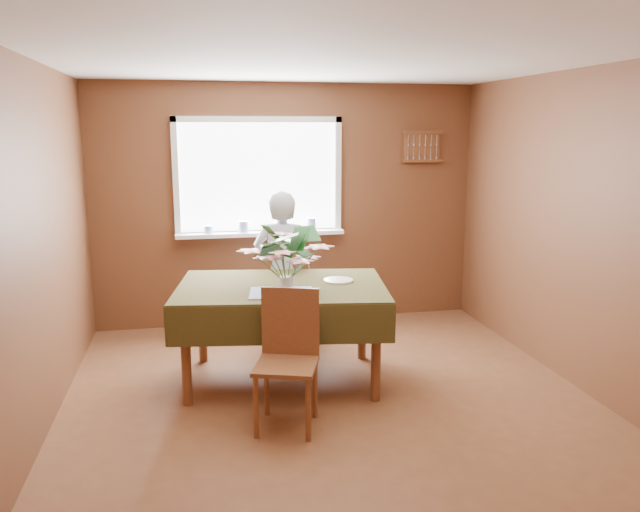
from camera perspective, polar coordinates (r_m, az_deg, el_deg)
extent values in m
plane|color=brown|center=(4.75, 1.36, -13.85)|extent=(4.50, 4.50, 0.00)
plane|color=white|center=(4.31, 1.53, 17.72)|extent=(4.50, 4.50, 0.00)
plane|color=brown|center=(6.55, -2.97, 4.64)|extent=(4.00, 0.00, 4.00)
plane|color=brown|center=(2.29, 14.22, -8.88)|extent=(4.00, 0.00, 4.00)
plane|color=brown|center=(4.38, -25.00, 0.11)|extent=(0.00, 4.50, 4.50)
plane|color=brown|center=(5.18, 23.55, 1.85)|extent=(0.00, 4.50, 4.50)
cube|color=white|center=(6.47, -5.63, 7.19)|extent=(1.60, 0.01, 1.10)
cube|color=white|center=(6.43, -5.72, 12.33)|extent=(1.72, 0.06, 0.06)
cube|color=white|center=(6.52, -5.51, 2.09)|extent=(1.72, 0.06, 0.06)
cube|color=white|center=(6.42, -13.05, 6.91)|extent=(0.06, 0.06, 1.22)
cube|color=white|center=(6.59, 1.64, 7.32)|extent=(0.06, 0.06, 1.22)
cube|color=white|center=(6.45, -5.45, 2.08)|extent=(1.72, 0.20, 0.04)
cylinder|color=white|center=(6.39, -10.16, 2.40)|extent=(0.09, 0.09, 0.08)
cylinder|color=white|center=(6.40, -7.01, 2.68)|extent=(0.11, 0.11, 0.12)
cylinder|color=white|center=(6.44, -3.88, 2.68)|extent=(0.12, 0.12, 0.09)
cylinder|color=white|center=(6.49, -0.80, 2.94)|extent=(0.10, 0.10, 0.13)
cube|color=brown|center=(6.85, 9.28, 9.85)|extent=(0.40, 0.03, 0.30)
cube|color=brown|center=(6.83, 9.37, 11.10)|extent=(0.44, 0.04, 0.03)
cube|color=brown|center=(6.84, 9.29, 8.59)|extent=(0.44, 0.04, 0.03)
cylinder|color=brown|center=(4.79, -12.16, -9.00)|extent=(0.07, 0.07, 0.75)
cylinder|color=brown|center=(4.77, 5.15, -8.85)|extent=(0.07, 0.07, 0.75)
cylinder|color=brown|center=(5.62, -10.74, -5.83)|extent=(0.07, 0.07, 0.75)
cylinder|color=brown|center=(5.60, 3.88, -5.69)|extent=(0.07, 0.07, 0.75)
cube|color=brown|center=(5.03, -3.53, -3.00)|extent=(1.73, 1.28, 0.04)
cube|color=#2C2810|center=(5.02, -3.53, -2.72)|extent=(1.80, 1.36, 0.01)
cube|color=#2C2810|center=(4.53, -3.58, -6.36)|extent=(1.64, 0.26, 0.30)
cube|color=#2C2810|center=(5.61, -3.46, -2.82)|extent=(1.64, 0.26, 0.30)
cube|color=#2C2810|center=(5.14, -12.80, -4.43)|extent=(0.18, 1.11, 0.30)
cube|color=#2C2810|center=(5.12, 5.80, -4.26)|extent=(0.18, 1.11, 0.30)
cube|color=#4F87E1|center=(4.76, -3.57, -3.38)|extent=(0.52, 0.42, 0.01)
cylinder|color=brown|center=(6.20, -0.91, -5.45)|extent=(0.04, 0.04, 0.44)
cylinder|color=brown|center=(6.25, -4.16, -5.34)|extent=(0.04, 0.04, 0.44)
cylinder|color=brown|center=(5.87, -1.33, -6.46)|extent=(0.04, 0.04, 0.44)
cylinder|color=brown|center=(5.92, -4.77, -6.33)|extent=(0.04, 0.04, 0.44)
cube|color=brown|center=(5.99, -2.82, -3.72)|extent=(0.52, 0.52, 0.03)
cube|color=brown|center=(5.74, -3.13, -1.70)|extent=(0.40, 0.15, 0.49)
cylinder|color=brown|center=(4.29, -5.87, -13.61)|extent=(0.04, 0.04, 0.44)
cylinder|color=brown|center=(4.23, -1.09, -13.92)|extent=(0.04, 0.04, 0.44)
cylinder|color=brown|center=(4.60, -4.90, -11.78)|extent=(0.04, 0.04, 0.44)
cylinder|color=brown|center=(4.54, -0.47, -12.03)|extent=(0.04, 0.04, 0.44)
cube|color=brown|center=(4.32, -3.11, -9.98)|extent=(0.52, 0.52, 0.03)
cube|color=brown|center=(4.41, -2.73, -5.96)|extent=(0.40, 0.16, 0.49)
imported|color=white|center=(5.78, -3.46, -1.37)|extent=(0.64, 0.53, 1.49)
cylinder|color=white|center=(4.75, -3.10, -2.65)|extent=(0.10, 0.10, 0.13)
cylinder|color=#33662D|center=(4.72, -3.11, -1.42)|extent=(0.06, 0.06, 0.10)
cylinder|color=white|center=(5.13, 1.69, -2.24)|extent=(0.27, 0.27, 0.01)
cube|color=silver|center=(4.76, -1.85, -3.29)|extent=(0.07, 0.23, 0.00)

